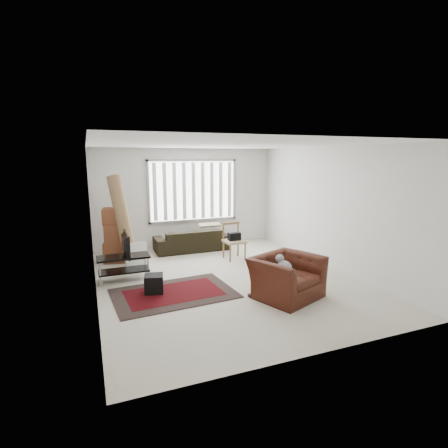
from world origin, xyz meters
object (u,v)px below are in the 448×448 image
object	(u,v)px
tv_stand	(124,263)
sofa	(192,237)
armchair	(286,274)
moving_boxes	(115,237)
side_chair	(234,239)

from	to	relation	value
tv_stand	sofa	size ratio (longest dim) A/B	0.52
sofa	armchair	world-z (taller)	armchair
tv_stand	armchair	bearing A→B (deg)	-36.61
tv_stand	moving_boxes	world-z (taller)	moving_boxes
moving_boxes	side_chair	world-z (taller)	moving_boxes
tv_stand	armchair	distance (m)	3.25
moving_boxes	armchair	xyz separation A→B (m)	(2.66, -3.37, -0.17)
armchair	moving_boxes	bearing A→B (deg)	106.71
moving_boxes	side_chair	bearing A→B (deg)	-16.82
tv_stand	side_chair	size ratio (longest dim) A/B	1.16
side_chair	tv_stand	bearing A→B (deg)	-169.22
tv_stand	moving_boxes	xyz separation A→B (m)	(-0.05, 1.44, 0.23)
sofa	armchair	bearing A→B (deg)	100.24
tv_stand	armchair	xyz separation A→B (m)	(2.61, -1.94, 0.05)
sofa	side_chair	xyz separation A→B (m)	(0.75, -1.14, 0.11)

